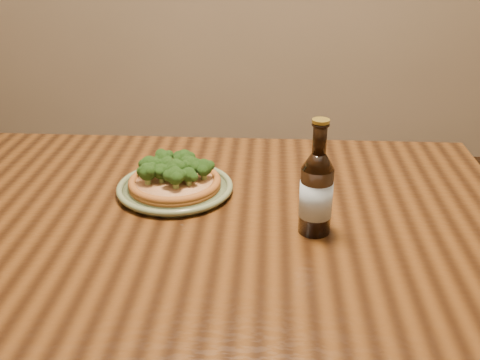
# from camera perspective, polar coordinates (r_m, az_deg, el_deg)

# --- Properties ---
(table) EXTENTS (1.60, 0.90, 0.75)m
(table) POSITION_cam_1_polar(r_m,az_deg,el_deg) (1.22, -10.61, -7.36)
(table) COLOR #46270F
(table) RESTS_ON ground
(plate) EXTENTS (0.26, 0.26, 0.02)m
(plate) POSITION_cam_1_polar(r_m,az_deg,el_deg) (1.25, -6.61, -0.79)
(plate) COLOR #616F4C
(plate) RESTS_ON table
(pizza) EXTENTS (0.21, 0.21, 0.07)m
(pizza) POSITION_cam_1_polar(r_m,az_deg,el_deg) (1.25, -6.69, 0.26)
(pizza) COLOR brown
(pizza) RESTS_ON plate
(beer_bottle) EXTENTS (0.06, 0.06, 0.23)m
(beer_bottle) POSITION_cam_1_polar(r_m,az_deg,el_deg) (1.07, 7.76, -1.21)
(beer_bottle) COLOR black
(beer_bottle) RESTS_ON table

